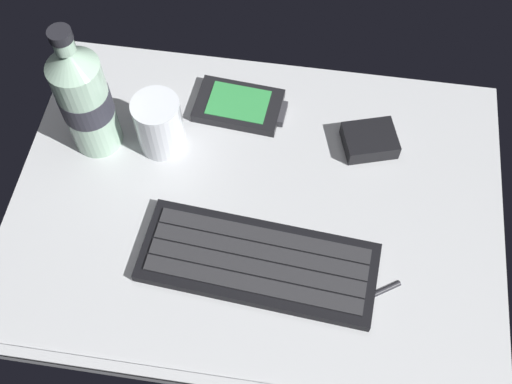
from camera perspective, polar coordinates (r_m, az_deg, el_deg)
The scene contains 7 objects.
ground_plane at distance 82.33cm, azimuth -0.02°, elevation -1.51°, with size 64.00×48.00×2.80cm.
keyboard at distance 77.06cm, azimuth 0.22°, elevation -6.42°, with size 29.76×13.18×1.70cm.
handheld_device at distance 89.43cm, azimuth -1.51°, elevation 7.90°, with size 13.24×8.59×1.50cm.
juice_cup at distance 84.36cm, azimuth -8.82°, elevation 5.99°, with size 6.40×6.40×8.50cm.
water_bottle at distance 82.61cm, azimuth -15.43°, elevation 8.27°, with size 6.73×6.73×20.80cm.
charger_block at distance 86.72cm, azimuth 10.35°, elevation 4.66°, with size 7.00×5.60×2.40cm, color black.
stylus_pen at distance 77.02cm, azimuth 10.04°, elevation -9.46°, with size 0.70×0.70×9.50cm, color #26262B.
Camera 1 is at (5.66, -38.59, 71.65)cm, focal length 43.75 mm.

